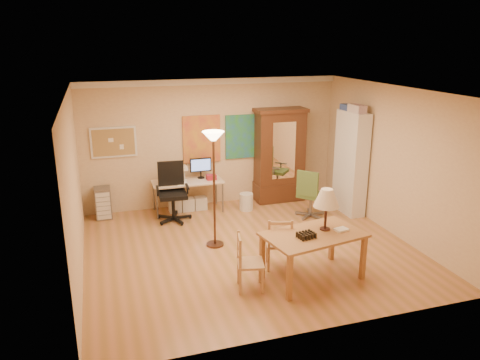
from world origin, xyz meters
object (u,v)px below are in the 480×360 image
object	(u,v)px
computer_desk	(189,192)
bookshelf	(351,163)
dining_table	(318,223)
office_chair_green	(310,204)
office_chair_black	(173,205)
armoire	(279,161)

from	to	relation	value
computer_desk	bookshelf	distance (m)	3.40
dining_table	bookshelf	world-z (taller)	bookshelf
computer_desk	office_chair_green	xyz separation A→B (m)	(2.26, -1.10, -0.13)
office_chair_black	office_chair_green	world-z (taller)	office_chair_black
office_chair_black	dining_table	bearing A→B (deg)	-60.29
office_chair_green	bookshelf	distance (m)	1.20
dining_table	office_chair_green	world-z (taller)	dining_table
dining_table	bookshelf	size ratio (longest dim) A/B	0.76
office_chair_black	armoire	world-z (taller)	armoire
dining_table	bookshelf	bearing A→B (deg)	51.17
dining_table	office_chair_green	distance (m)	2.56
dining_table	office_chair_black	distance (m)	3.45
armoire	bookshelf	world-z (taller)	bookshelf
office_chair_black	bookshelf	xyz separation A→B (m)	(3.58, -0.61, 0.74)
office_chair_black	armoire	xyz separation A→B (m)	(2.47, 0.51, 0.58)
armoire	dining_table	bearing A→B (deg)	-102.67
computer_desk	bookshelf	bearing A→B (deg)	-18.12
dining_table	office_chair_black	xyz separation A→B (m)	(-1.69, 2.96, -0.56)
armoire	bookshelf	distance (m)	1.59
dining_table	computer_desk	bearing A→B (deg)	110.74
office_chair_black	bookshelf	world-z (taller)	bookshelf
office_chair_black	bookshelf	distance (m)	3.70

